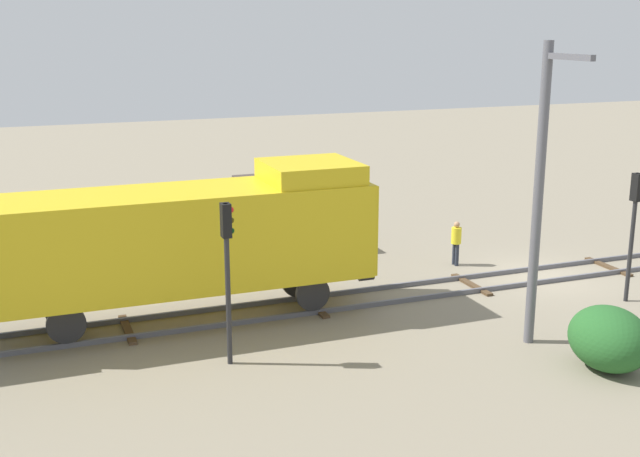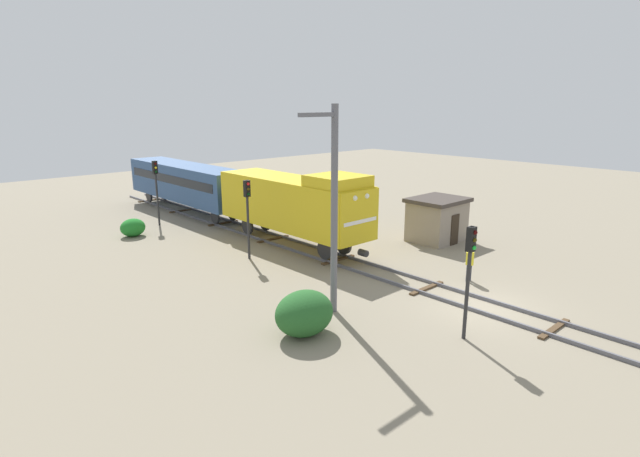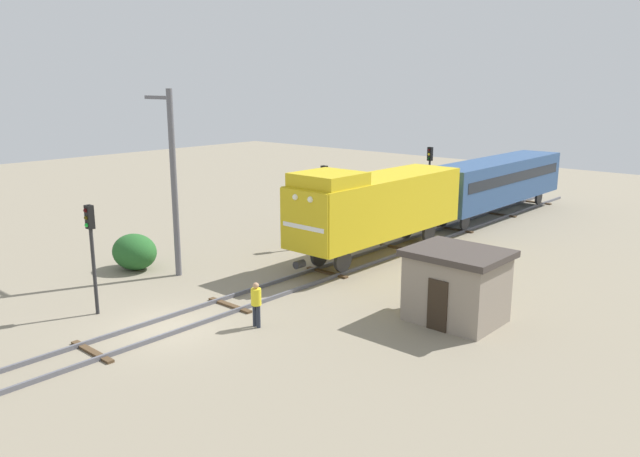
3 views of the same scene
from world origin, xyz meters
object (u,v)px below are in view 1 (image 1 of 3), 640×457
object	(u,v)px
traffic_signal_near	(634,214)
relay_hut	(278,212)
traffic_signal_mid	(227,254)
worker_near_track	(456,240)
locomotive	(196,235)
catenary_mast	(540,189)

from	to	relation	value
traffic_signal_near	relay_hut	xyz separation A→B (m)	(10.70, 8.60, -1.58)
traffic_signal_near	traffic_signal_mid	distance (m)	13.54
traffic_signal_near	worker_near_track	bearing A→B (deg)	29.75
locomotive	worker_near_track	distance (m)	10.84
traffic_signal_near	traffic_signal_mid	world-z (taller)	traffic_signal_mid
locomotive	relay_hut	xyz separation A→B (m)	(7.50, -5.02, -1.38)
traffic_signal_near	worker_near_track	distance (m)	6.75
traffic_signal_near	catenary_mast	xyz separation A→B (m)	(-1.86, 5.11, 1.52)
traffic_signal_mid	relay_hut	bearing A→B (deg)	-24.35
locomotive	traffic_signal_mid	size ratio (longest dim) A/B	2.62
worker_near_track	relay_hut	size ratio (longest dim) A/B	0.49
worker_near_track	locomotive	bearing A→B (deg)	49.24
traffic_signal_near	traffic_signal_mid	bearing A→B (deg)	90.85
traffic_signal_mid	worker_near_track	distance (m)	12.03
traffic_signal_mid	worker_near_track	xyz separation A→B (m)	(5.80, -10.34, -2.07)
traffic_signal_mid	catenary_mast	bearing A→B (deg)	-101.13
worker_near_track	catenary_mast	bearing A→B (deg)	111.93
traffic_signal_near	catenary_mast	distance (m)	5.64
locomotive	worker_near_track	bearing A→B (deg)	-77.04
relay_hut	catenary_mast	bearing A→B (deg)	-164.44
traffic_signal_near	locomotive	bearing A→B (deg)	76.78
worker_near_track	catenary_mast	distance (m)	8.46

